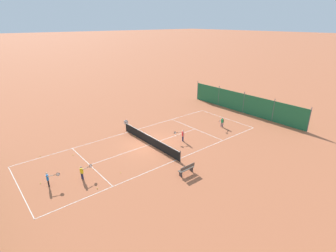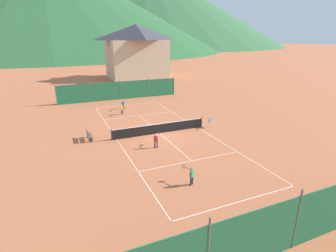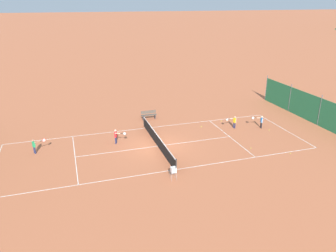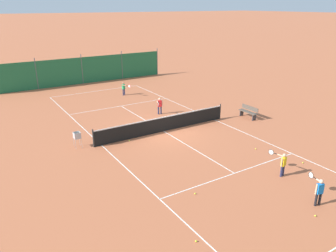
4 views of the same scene
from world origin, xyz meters
name	(u,v)px [view 4 (image 4 of 4)]	position (x,y,z in m)	size (l,w,h in m)	color
ground_plane	(164,131)	(0.00, 0.00, 0.00)	(600.00, 600.00, 0.00)	#B7603D
court_line_markings	(164,131)	(0.00, 0.00, 0.00)	(8.25, 23.85, 0.01)	white
tennis_net	(164,124)	(0.00, 0.00, 0.50)	(9.18, 0.08, 1.06)	#2D2D2D
windscreen_fence_near	(82,71)	(0.00, -15.50, 1.31)	(17.28, 0.08, 2.90)	#236B42
player_near_service	(282,163)	(-1.68, 7.69, 0.67)	(0.38, 1.00, 1.14)	#23284C
player_near_baseline	(319,190)	(-0.98, 10.03, 0.68)	(0.60, 0.93, 1.16)	black
player_far_baseline	(160,105)	(-1.51, -3.04, 0.71)	(0.74, 0.91, 1.22)	#23284C
player_far_service	(124,88)	(-1.59, -9.22, 0.68)	(0.44, 1.01, 1.16)	#23284C
tennis_ball_by_net_left	(303,163)	(-3.61, 7.44, 0.03)	(0.07, 0.07, 0.07)	#CCE033
tennis_ball_service_box	(195,194)	(2.65, 6.87, 0.03)	(0.07, 0.07, 0.07)	#CCE033
tennis_ball_alley_left	(256,149)	(-2.85, 5.00, 0.03)	(0.07, 0.07, 0.07)	#CCE033
tennis_ball_far_corner	(315,216)	(-0.25, 10.49, 0.03)	(0.07, 0.07, 0.07)	#CCE033
tennis_ball_mid_court	(129,141)	(2.52, 0.30, 0.03)	(0.07, 0.07, 0.07)	#CCE033
tennis_ball_alley_right	(196,241)	(4.37, 9.25, 0.03)	(0.07, 0.07, 0.07)	#CCE033
ball_hopper	(77,136)	(5.31, -0.44, 0.66)	(0.36, 0.36, 0.89)	#B7B7BC
courtside_bench	(248,112)	(-6.34, 0.92, 0.45)	(0.36, 1.50, 0.84)	#51473D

